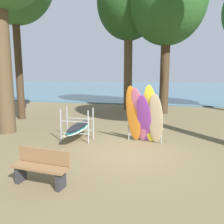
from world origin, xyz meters
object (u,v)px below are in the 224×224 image
object	(u,v)px
leaning_board_pile	(144,117)
park_bench	(41,166)
tree_far_right_back	(167,0)
tree_far_left_back	(129,4)
board_storage_rack	(78,128)

from	to	relation	value
leaning_board_pile	park_bench	distance (m)	4.30
tree_far_right_back	park_bench	world-z (taller)	tree_far_right_back
tree_far_left_back	board_storage_rack	world-z (taller)	tree_far_left_back
tree_far_right_back	tree_far_left_back	bearing A→B (deg)	157.48
tree_far_left_back	tree_far_right_back	world-z (taller)	tree_far_right_back
tree_far_left_back	tree_far_right_back	bearing A→B (deg)	-22.52
leaning_board_pile	park_bench	xyz separation A→B (m)	(-2.06, -3.73, -0.58)
tree_far_right_back	leaning_board_pile	distance (m)	8.96
tree_far_right_back	leaning_board_pile	bearing A→B (deg)	-94.92
board_storage_rack	park_bench	xyz separation A→B (m)	(0.48, -3.66, -0.04)
board_storage_rack	park_bench	world-z (taller)	board_storage_rack
tree_far_left_back	board_storage_rack	xyz separation A→B (m)	(-0.66, -7.91, -6.49)
tree_far_right_back	board_storage_rack	size ratio (longest dim) A/B	4.50
tree_far_left_back	leaning_board_pile	bearing A→B (deg)	-76.47
leaning_board_pile	board_storage_rack	distance (m)	2.60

